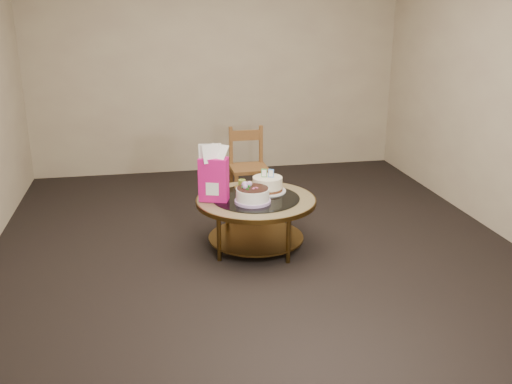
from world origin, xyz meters
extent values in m
plane|color=black|center=(0.00, 0.00, 0.00)|extent=(5.00, 5.00, 0.00)
cube|color=#B5AA89|center=(0.00, 2.50, 1.30)|extent=(4.50, 0.02, 2.60)
cube|color=#B5AA89|center=(0.00, -2.50, 1.30)|extent=(4.50, 0.02, 2.60)
cube|color=#B5AA89|center=(2.25, 0.00, 1.30)|extent=(0.02, 5.00, 2.60)
cylinder|color=brown|center=(0.35, 0.20, 0.21)|extent=(0.04, 0.04, 0.42)
cylinder|color=brown|center=(-0.20, 0.35, 0.21)|extent=(0.04, 0.04, 0.42)
cylinder|color=brown|center=(-0.35, -0.20, 0.21)|extent=(0.04, 0.04, 0.42)
cylinder|color=brown|center=(0.20, -0.35, 0.21)|extent=(0.04, 0.04, 0.42)
cylinder|color=brown|center=(0.00, 0.00, 0.10)|extent=(0.82, 0.82, 0.02)
cylinder|color=brown|center=(0.00, 0.00, 0.43)|extent=(1.02, 1.02, 0.04)
cylinder|color=#917E50|center=(0.00, 0.00, 0.45)|extent=(1.00, 1.00, 0.01)
cylinder|color=black|center=(0.00, 0.00, 0.45)|extent=(0.74, 0.74, 0.01)
cylinder|color=#B48FCB|center=(-0.05, -0.11, 0.47)|extent=(0.30, 0.30, 0.02)
cylinder|color=white|center=(-0.05, -0.11, 0.52)|extent=(0.27, 0.27, 0.12)
cylinder|color=black|center=(-0.05, -0.11, 0.58)|extent=(0.26, 0.26, 0.01)
sphere|color=#B48FCB|center=(-0.11, -0.07, 0.61)|extent=(0.05, 0.05, 0.05)
sphere|color=#B48FCB|center=(-0.07, -0.05, 0.60)|extent=(0.05, 0.05, 0.05)
sphere|color=#B48FCB|center=(-0.11, -0.12, 0.60)|extent=(0.04, 0.04, 0.04)
cone|color=#207925|center=(-0.07, -0.09, 0.59)|extent=(0.03, 0.04, 0.03)
cone|color=#207925|center=(-0.13, -0.09, 0.59)|extent=(0.04, 0.04, 0.03)
cone|color=#207925|center=(-0.05, -0.04, 0.59)|extent=(0.04, 0.03, 0.03)
cone|color=#207925|center=(-0.09, -0.14, 0.59)|extent=(0.04, 0.04, 0.03)
cylinder|color=white|center=(0.13, 0.15, 0.46)|extent=(0.32, 0.32, 0.01)
cylinder|color=#4B2715|center=(0.13, 0.15, 0.48)|extent=(0.26, 0.26, 0.02)
cylinder|color=#F1EAC8|center=(0.13, 0.15, 0.54)|extent=(0.26, 0.26, 0.10)
cube|color=#48AA52|center=(0.10, 0.15, 0.63)|extent=(0.05, 0.03, 0.07)
cube|color=white|center=(0.10, 0.15, 0.63)|extent=(0.04, 0.02, 0.06)
cube|color=#458AED|center=(0.16, 0.14, 0.63)|extent=(0.05, 0.03, 0.07)
cube|color=white|center=(0.16, 0.14, 0.63)|extent=(0.04, 0.02, 0.06)
cube|color=#C21278|center=(-0.35, 0.01, 0.64)|extent=(0.26, 0.20, 0.36)
cube|color=white|center=(-0.35, 0.01, 0.58)|extent=(0.14, 0.16, 0.11)
cube|color=#C9BD53|center=(-0.08, 0.25, 0.46)|extent=(0.11, 0.11, 0.01)
cylinder|color=gold|center=(-0.08, 0.25, 0.47)|extent=(0.13, 0.13, 0.01)
cylinder|color=olive|center=(-0.08, 0.25, 0.51)|extent=(0.06, 0.06, 0.06)
cylinder|color=black|center=(-0.08, 0.25, 0.55)|extent=(0.00, 0.00, 0.01)
cube|color=brown|center=(0.14, 1.09, 0.40)|extent=(0.38, 0.38, 0.04)
cube|color=brown|center=(-0.02, 0.93, 0.20)|extent=(0.04, 0.04, 0.40)
cube|color=brown|center=(0.30, 0.93, 0.20)|extent=(0.04, 0.04, 0.40)
cube|color=brown|center=(-0.02, 1.25, 0.20)|extent=(0.04, 0.04, 0.40)
cube|color=brown|center=(0.30, 1.26, 0.20)|extent=(0.04, 0.04, 0.40)
cube|color=brown|center=(-0.02, 1.25, 0.60)|extent=(0.04, 0.04, 0.41)
cube|color=brown|center=(0.30, 1.26, 0.60)|extent=(0.04, 0.04, 0.41)
cube|color=brown|center=(0.14, 1.25, 0.71)|extent=(0.32, 0.03, 0.11)
camera|label=1|loc=(-0.86, -4.47, 2.03)|focal=40.00mm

